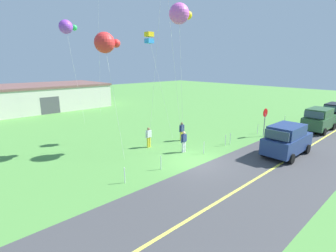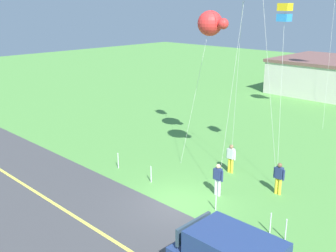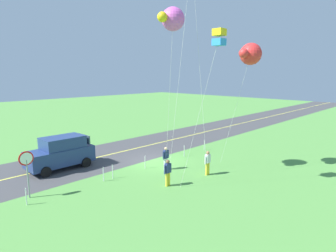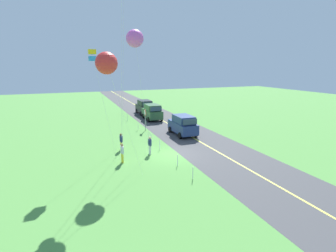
% 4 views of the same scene
% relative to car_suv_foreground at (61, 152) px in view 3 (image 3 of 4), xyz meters
% --- Properties ---
extents(ground_plane, '(120.00, 120.00, 0.10)m').
position_rel_car_suv_foreground_xyz_m(ground_plane, '(-5.63, 3.49, -1.20)').
color(ground_plane, '#549342').
extents(asphalt_road, '(120.00, 7.00, 0.00)m').
position_rel_car_suv_foreground_xyz_m(asphalt_road, '(-5.63, -0.51, -1.15)').
color(asphalt_road, '#424244').
rests_on(asphalt_road, ground).
extents(road_centre_stripe, '(120.00, 0.16, 0.00)m').
position_rel_car_suv_foreground_xyz_m(road_centre_stripe, '(-5.63, -0.51, -1.15)').
color(road_centre_stripe, '#E5E04C').
rests_on(road_centre_stripe, asphalt_road).
extents(car_suv_foreground, '(4.40, 2.12, 2.24)m').
position_rel_car_suv_foreground_xyz_m(car_suv_foreground, '(0.00, 0.00, 0.00)').
color(car_suv_foreground, navy).
rests_on(car_suv_foreground, ground).
extents(stop_sign, '(0.76, 0.08, 2.56)m').
position_rel_car_suv_foreground_xyz_m(stop_sign, '(3.43, 3.39, 0.65)').
color(stop_sign, gray).
rests_on(stop_sign, ground).
extents(person_adult_near, '(0.58, 0.22, 1.60)m').
position_rel_car_suv_foreground_xyz_m(person_adult_near, '(-6.06, 8.08, -0.29)').
color(person_adult_near, yellow).
rests_on(person_adult_near, ground).
extents(person_adult_companion, '(0.58, 0.22, 1.60)m').
position_rel_car_suv_foreground_xyz_m(person_adult_companion, '(-2.89, 7.54, -0.29)').
color(person_adult_companion, yellow).
rests_on(person_adult_companion, ground).
extents(person_child_watcher, '(0.58, 0.22, 1.60)m').
position_rel_car_suv_foreground_xyz_m(person_child_watcher, '(-4.89, 5.41, -0.29)').
color(person_child_watcher, silver).
rests_on(person_child_watcher, ground).
extents(kite_yellow_high, '(1.90, 1.69, 10.44)m').
position_rel_car_suv_foreground_xyz_m(kite_yellow_high, '(-4.45, 6.39, 8.58)').
color(kite_yellow_high, silver).
rests_on(kite_yellow_high, ground).
extents(kite_pink_drift, '(1.48, 1.86, 8.83)m').
position_rel_car_suv_foreground_xyz_m(kite_pink_drift, '(-4.48, 9.75, 7.23)').
color(kite_pink_drift, silver).
rests_on(kite_pink_drift, ground).
extents(kite_cyan_top, '(1.90, 2.83, 8.48)m').
position_rel_car_suv_foreground_xyz_m(kite_cyan_top, '(-8.67, 9.32, 6.62)').
color(kite_cyan_top, silver).
rests_on(kite_cyan_top, ground).
extents(fence_post_0, '(0.05, 0.05, 0.90)m').
position_rel_car_suv_foreground_xyz_m(fence_post_0, '(-10.88, 4.19, -0.70)').
color(fence_post_0, silver).
rests_on(fence_post_0, ground).
extents(fence_post_1, '(0.05, 0.05, 0.90)m').
position_rel_car_suv_foreground_xyz_m(fence_post_1, '(-8.22, 4.19, -0.70)').
color(fence_post_1, silver).
rests_on(fence_post_1, ground).
extents(fence_post_2, '(0.05, 0.05, 0.90)m').
position_rel_car_suv_foreground_xyz_m(fence_post_2, '(-4.05, 4.19, -0.70)').
color(fence_post_2, silver).
rests_on(fence_post_2, ground).
extents(fence_post_3, '(0.05, 0.05, 0.90)m').
position_rel_car_suv_foreground_xyz_m(fence_post_3, '(-1.34, 4.19, -0.70)').
color(fence_post_3, silver).
rests_on(fence_post_3, ground).
extents(fence_post_4, '(0.05, 0.05, 0.90)m').
position_rel_car_suv_foreground_xyz_m(fence_post_4, '(-0.67, 4.19, -0.70)').
color(fence_post_4, silver).
rests_on(fence_post_4, ground).
extents(fence_post_5, '(0.05, 0.05, 0.90)m').
position_rel_car_suv_foreground_xyz_m(fence_post_5, '(3.86, 4.19, -0.70)').
color(fence_post_5, silver).
rests_on(fence_post_5, ground).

